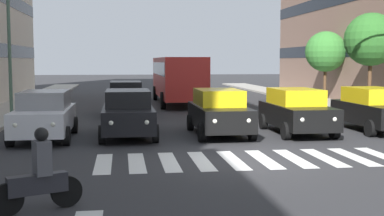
% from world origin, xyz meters
% --- Properties ---
extents(ground_plane, '(180.00, 180.00, 0.00)m').
position_xyz_m(ground_plane, '(0.00, 0.00, 0.00)').
color(ground_plane, '#2D2D30').
extents(crosswalk_markings, '(8.55, 2.80, 0.01)m').
position_xyz_m(crosswalk_markings, '(-0.00, 0.00, 0.00)').
color(crosswalk_markings, silver).
rests_on(crosswalk_markings, ground_plane).
extents(car_0, '(2.02, 4.44, 1.72)m').
position_xyz_m(car_0, '(-6.42, -5.08, 0.89)').
color(car_0, black).
rests_on(car_0, ground_plane).
extents(car_1, '(2.02, 4.44, 1.72)m').
position_xyz_m(car_1, '(-3.10, -4.80, 0.89)').
color(car_1, black).
rests_on(car_1, ground_plane).
extents(car_2, '(2.02, 4.44, 1.72)m').
position_xyz_m(car_2, '(-0.09, -4.81, 0.89)').
color(car_2, black).
rests_on(car_2, ground_plane).
extents(car_3, '(2.02, 4.44, 1.72)m').
position_xyz_m(car_3, '(3.31, -4.82, 0.89)').
color(car_3, black).
rests_on(car_3, ground_plane).
extents(car_4, '(2.02, 4.44, 1.72)m').
position_xyz_m(car_4, '(6.25, -4.66, 0.89)').
color(car_4, silver).
rests_on(car_4, ground_plane).
extents(car_row2_0, '(2.02, 4.44, 1.72)m').
position_xyz_m(car_row2_0, '(3.31, -12.77, 0.89)').
color(car_row2_0, black).
rests_on(car_row2_0, ground_plane).
extents(bus_behind_traffic, '(2.78, 10.50, 3.00)m').
position_xyz_m(bus_behind_traffic, '(-0.09, -19.03, 1.86)').
color(bus_behind_traffic, red).
rests_on(bus_behind_traffic, ground_plane).
extents(motorcycle_with_rider, '(1.59, 0.80, 1.57)m').
position_xyz_m(motorcycle_with_rider, '(5.07, 4.28, 0.65)').
color(motorcycle_with_rider, black).
rests_on(motorcycle_with_rider, ground_plane).
extents(traffic_light_gantry, '(5.05, 0.36, 5.50)m').
position_xyz_m(traffic_light_gantry, '(6.42, -0.69, 3.75)').
color(traffic_light_gantry, '#AD991E').
rests_on(traffic_light_gantry, ground_plane).
extents(street_lamp_right, '(3.01, 0.28, 6.91)m').
position_xyz_m(street_lamp_right, '(8.40, -11.93, 4.40)').
color(street_lamp_right, '#4C6B56').
rests_on(street_lamp_right, sidewalk_right).
extents(street_tree_1, '(2.78, 2.78, 5.15)m').
position_xyz_m(street_tree_1, '(-9.44, -11.38, 3.90)').
color(street_tree_1, '#513823').
rests_on(street_tree_1, sidewalk_left).
extents(street_tree_2, '(2.68, 2.68, 4.60)m').
position_xyz_m(street_tree_2, '(-9.90, -18.41, 3.40)').
color(street_tree_2, '#513823').
rests_on(street_tree_2, sidewalk_left).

